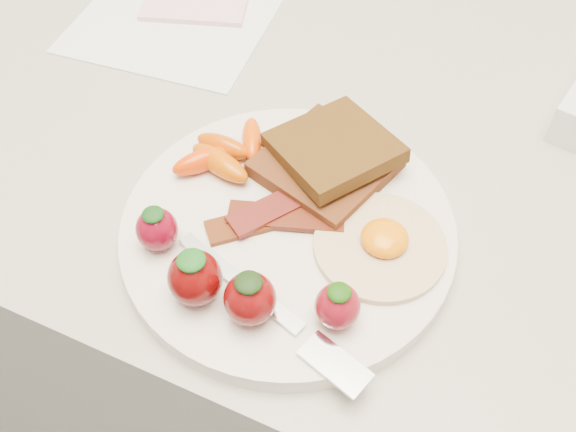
% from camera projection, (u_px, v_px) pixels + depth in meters
% --- Properties ---
extents(counter, '(2.00, 0.60, 0.90)m').
position_uv_depth(counter, '(341.00, 344.00, 0.96)').
color(counter, gray).
rests_on(counter, ground).
extents(plate, '(0.27, 0.27, 0.02)m').
position_uv_depth(plate, '(288.00, 230.00, 0.52)').
color(plate, silver).
rests_on(plate, counter).
extents(toast_lower, '(0.12, 0.12, 0.01)m').
position_uv_depth(toast_lower, '(326.00, 165.00, 0.54)').
color(toast_lower, black).
rests_on(toast_lower, plate).
extents(toast_upper, '(0.13, 0.13, 0.02)m').
position_uv_depth(toast_upper, '(334.00, 148.00, 0.54)').
color(toast_upper, '#332108').
rests_on(toast_upper, toast_lower).
extents(fried_egg, '(0.12, 0.12, 0.02)m').
position_uv_depth(fried_egg, '(381.00, 244.00, 0.50)').
color(fried_egg, silver).
rests_on(fried_egg, plate).
extents(bacon_strips, '(0.11, 0.10, 0.01)m').
position_uv_depth(bacon_strips, '(277.00, 213.00, 0.52)').
color(bacon_strips, black).
rests_on(bacon_strips, plate).
extents(baby_carrots, '(0.07, 0.09, 0.02)m').
position_uv_depth(baby_carrots, '(223.00, 154.00, 0.55)').
color(baby_carrots, '#BE4500').
rests_on(baby_carrots, plate).
extents(strawberries, '(0.18, 0.06, 0.05)m').
position_uv_depth(strawberries, '(229.00, 279.00, 0.46)').
color(strawberries, maroon).
rests_on(strawberries, plate).
extents(fork, '(0.18, 0.08, 0.00)m').
position_uv_depth(fork, '(281.00, 317.00, 0.46)').
color(fork, white).
rests_on(fork, plate).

